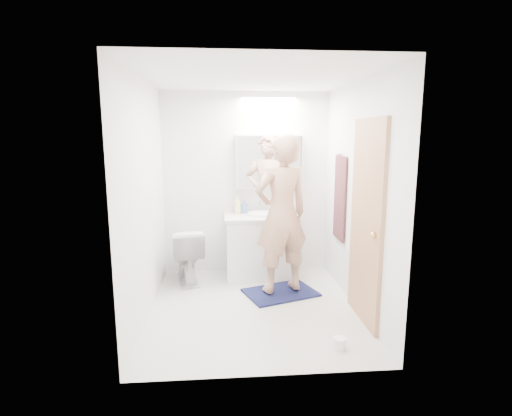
{
  "coord_description": "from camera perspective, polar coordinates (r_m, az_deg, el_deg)",
  "views": [
    {
      "loc": [
        -0.3,
        -4.01,
        1.84
      ],
      "look_at": [
        0.05,
        0.25,
        1.05
      ],
      "focal_mm": 27.77,
      "sensor_mm": 36.0,
      "label": 1
    }
  ],
  "objects": [
    {
      "name": "sink_basin",
      "position": [
        5.13,
        0.74,
        -0.84
      ],
      "size": [
        0.36,
        0.36,
        0.03
      ],
      "primitive_type": "cylinder",
      "color": "white",
      "rests_on": "countertop"
    },
    {
      "name": "person",
      "position": [
        4.5,
        3.69,
        -0.94
      ],
      "size": [
        0.77,
        0.63,
        1.81
      ],
      "primitive_type": "imported",
      "rotation": [
        0.0,
        0.0,
        3.48
      ],
      "color": "tan",
      "rests_on": "bath_rug"
    },
    {
      "name": "toilet",
      "position": [
        5.11,
        -9.96,
        -6.66
      ],
      "size": [
        0.52,
        0.75,
        0.7
      ],
      "primitive_type": "imported",
      "rotation": [
        0.0,
        0.0,
        3.35
      ],
      "color": "silver",
      "rests_on": "floor"
    },
    {
      "name": "vanity_cabinet",
      "position": [
        5.21,
        0.76,
        -5.71
      ],
      "size": [
        0.9,
        0.55,
        0.78
      ],
      "primitive_type": "cube",
      "color": "white",
      "rests_on": "floor"
    },
    {
      "name": "toothbrush_cup",
      "position": [
        5.27,
        2.79,
        -0.19
      ],
      "size": [
        0.11,
        0.11,
        0.09
      ],
      "primitive_type": "imported",
      "rotation": [
        0.0,
        0.0,
        0.06
      ],
      "color": "#406BC2",
      "rests_on": "countertop"
    },
    {
      "name": "mirror_panel",
      "position": [
        5.16,
        2.01,
        6.67
      ],
      "size": [
        0.84,
        0.01,
        0.66
      ],
      "primitive_type": "cube",
      "color": "silver",
      "rests_on": "medicine_cabinet"
    },
    {
      "name": "floor",
      "position": [
        4.42,
        -0.39,
        -14.11
      ],
      "size": [
        2.5,
        2.5,
        0.0
      ],
      "primitive_type": "plane",
      "color": "silver",
      "rests_on": "ground"
    },
    {
      "name": "door_knob",
      "position": [
        3.73,
        16.57,
        -3.79
      ],
      "size": [
        0.06,
        0.06,
        0.06
      ],
      "primitive_type": "sphere",
      "color": "gold",
      "rests_on": "door"
    },
    {
      "name": "wall_back",
      "position": [
        5.31,
        -1.42,
        3.53
      ],
      "size": [
        2.5,
        0.0,
        2.5
      ],
      "primitive_type": "plane",
      "rotation": [
        1.57,
        0.0,
        0.0
      ],
      "color": "white",
      "rests_on": "floor"
    },
    {
      "name": "door",
      "position": [
        4.0,
        15.6,
        -2.04
      ],
      "size": [
        0.04,
        0.8,
        2.0
      ],
      "primitive_type": "cube",
      "color": "tan",
      "rests_on": "wall_right"
    },
    {
      "name": "bath_rug",
      "position": [
        4.78,
        3.56,
        -12.05
      ],
      "size": [
        0.94,
        0.79,
        0.02
      ],
      "primitive_type": "cube",
      "rotation": [
        0.0,
        0.0,
        0.34
      ],
      "color": "#141841",
      "rests_on": "floor"
    },
    {
      "name": "wall_right",
      "position": [
        4.3,
        14.38,
        1.57
      ],
      "size": [
        0.0,
        2.5,
        2.5
      ],
      "primitive_type": "plane",
      "rotation": [
        1.57,
        0.0,
        -1.57
      ],
      "color": "white",
      "rests_on": "floor"
    },
    {
      "name": "countertop",
      "position": [
        5.11,
        0.77,
        -1.29
      ],
      "size": [
        0.95,
        0.58,
        0.04
      ],
      "primitive_type": "cube",
      "color": "silver",
      "rests_on": "vanity_cabinet"
    },
    {
      "name": "ceiling",
      "position": [
        4.06,
        -0.44,
        18.39
      ],
      "size": [
        2.5,
        2.5,
        0.0
      ],
      "primitive_type": "plane",
      "rotation": [
        3.14,
        0.0,
        0.0
      ],
      "color": "white",
      "rests_on": "floor"
    },
    {
      "name": "toilet_paper_roll",
      "position": [
        3.72,
        11.9,
        -18.52
      ],
      "size": [
        0.11,
        0.11,
        0.1
      ],
      "primitive_type": "cylinder",
      "color": "white",
      "rests_on": "floor"
    },
    {
      "name": "soap_bottle_b",
      "position": [
        5.25,
        -1.74,
        0.2
      ],
      "size": [
        0.11,
        0.11,
        0.17
      ],
      "primitive_type": "imported",
      "rotation": [
        0.0,
        0.0,
        -0.72
      ],
      "color": "#5784BB",
      "rests_on": "countertop"
    },
    {
      "name": "towel",
      "position": [
        4.82,
        11.97,
        1.41
      ],
      "size": [
        0.02,
        0.42,
        1.0
      ],
      "primitive_type": "cube",
      "color": "#121838",
      "rests_on": "wall_right"
    },
    {
      "name": "faucet",
      "position": [
        5.3,
        0.54,
        0.25
      ],
      "size": [
        0.02,
        0.02,
        0.16
      ],
      "primitive_type": "cylinder",
      "color": "silver",
      "rests_on": "countertop"
    },
    {
      "name": "towel_hook",
      "position": [
        4.77,
        12.06,
        7.59
      ],
      "size": [
        0.07,
        0.02,
        0.02
      ],
      "primitive_type": "cylinder",
      "rotation": [
        0.0,
        1.57,
        0.0
      ],
      "color": "silver",
      "rests_on": "wall_right"
    },
    {
      "name": "wall_front",
      "position": [
        2.85,
        1.46,
        -2.49
      ],
      "size": [
        2.5,
        0.0,
        2.5
      ],
      "primitive_type": "plane",
      "rotation": [
        -1.57,
        0.0,
        0.0
      ],
      "color": "white",
      "rests_on": "floor"
    },
    {
      "name": "wall_left",
      "position": [
        4.14,
        -15.78,
        1.18
      ],
      "size": [
        0.0,
        2.5,
        2.5
      ],
      "primitive_type": "plane",
      "rotation": [
        1.57,
        0.0,
        1.57
      ],
      "color": "white",
      "rests_on": "floor"
    },
    {
      "name": "medicine_cabinet",
      "position": [
        5.23,
        1.92,
        6.73
      ],
      "size": [
        0.88,
        0.14,
        0.7
      ],
      "primitive_type": "cube",
      "color": "white",
      "rests_on": "wall_back"
    },
    {
      "name": "soap_bottle_a",
      "position": [
        5.21,
        -2.69,
        0.51
      ],
      "size": [
        0.13,
        0.13,
        0.24
      ],
      "primitive_type": "imported",
      "rotation": [
        0.0,
        0.0,
        0.6
      ],
      "color": "beige",
      "rests_on": "countertop"
    }
  ]
}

